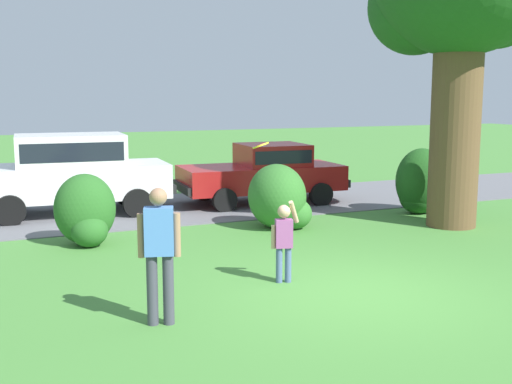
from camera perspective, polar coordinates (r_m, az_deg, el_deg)
ground_plane at (r=9.59m, az=9.21°, el=-8.85°), size 80.00×80.00×0.00m
driveway_strip at (r=16.47m, az=-5.36°, el=-1.30°), size 28.00×4.40×0.02m
shrub_near_tree at (r=12.70m, az=-14.90°, el=-1.78°), size 1.17×1.13×1.36m
shrub_centre_left at (r=13.77m, az=2.08°, el=-0.58°), size 1.28×1.42×1.39m
shrub_centre at (r=15.95m, az=14.42°, el=0.65°), size 1.27×1.12×1.58m
parked_sedan at (r=16.92m, az=0.75°, el=1.87°), size 4.49×2.27×1.56m
parked_suv at (r=15.89m, az=-16.10°, el=1.91°), size 4.79×2.29×1.92m
child_thrower at (r=9.81m, az=2.49°, el=-4.00°), size 0.47×0.22×1.29m
frisbee at (r=10.46m, az=0.42°, el=4.17°), size 0.29×0.28×0.16m
adult_onlooker at (r=8.06m, az=-8.59°, el=-4.98°), size 0.51×0.31×1.74m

